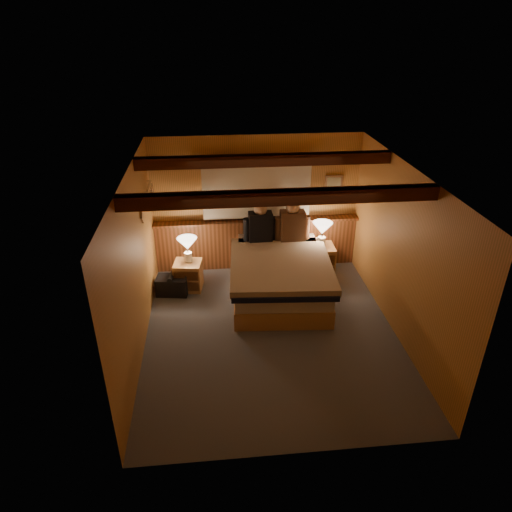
{
  "coord_description": "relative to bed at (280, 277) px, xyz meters",
  "views": [
    {
      "loc": [
        -0.76,
        -5.34,
        4.07
      ],
      "look_at": [
        -0.18,
        0.4,
        1.06
      ],
      "focal_mm": 32.0,
      "sensor_mm": 36.0,
      "label": 1
    }
  ],
  "objects": [
    {
      "name": "wall_back",
      "position": [
        -0.27,
        1.12,
        0.84
      ],
      "size": [
        3.6,
        0.0,
        3.6
      ],
      "primitive_type": "plane",
      "rotation": [
        1.57,
        0.0,
        0.0
      ],
      "color": "#CC8849",
      "rests_on": "floor"
    },
    {
      "name": "wall_left",
      "position": [
        -2.07,
        -0.98,
        0.84
      ],
      "size": [
        0.0,
        4.2,
        4.2
      ],
      "primitive_type": "plane",
      "rotation": [
        1.57,
        0.0,
        1.57
      ],
      "color": "#CC8849",
      "rests_on": "floor"
    },
    {
      "name": "lamp_left",
      "position": [
        -1.47,
        0.44,
        0.43
      ],
      "size": [
        0.33,
        0.33,
        0.43
      ],
      "color": "white",
      "rests_on": "nightstand_left"
    },
    {
      "name": "curtain_window",
      "position": [
        -0.27,
        1.05,
        1.16
      ],
      "size": [
        2.18,
        0.09,
        1.11
      ],
      "color": "#4B2112",
      "rests_on": "wall_back"
    },
    {
      "name": "lamp_right",
      "position": [
        0.81,
        0.64,
        0.51
      ],
      "size": [
        0.34,
        0.34,
        0.44
      ],
      "color": "white",
      "rests_on": "nightstand_right"
    },
    {
      "name": "ceiling",
      "position": [
        -0.27,
        -0.98,
        2.04
      ],
      "size": [
        4.2,
        4.2,
        0.0
      ],
      "primitive_type": "plane",
      "rotation": [
        3.14,
        0.0,
        0.0
      ],
      "color": "#C18348",
      "rests_on": "wall_back"
    },
    {
      "name": "person_right",
      "position": [
        0.3,
        0.71,
        0.62
      ],
      "size": [
        0.61,
        0.24,
        0.74
      ],
      "rotation": [
        0.0,
        0.0,
        0.01
      ],
      "color": "#523321",
      "rests_on": "bed"
    },
    {
      "name": "duffel_bag",
      "position": [
        -1.76,
        0.24,
        -0.2
      ],
      "size": [
        0.55,
        0.38,
        0.37
      ],
      "rotation": [
        0.0,
        0.0,
        -0.15
      ],
      "color": "black",
      "rests_on": "floor"
    },
    {
      "name": "nightstand_left",
      "position": [
        -1.49,
        0.39,
        -0.11
      ],
      "size": [
        0.49,
        0.46,
        0.49
      ],
      "rotation": [
        0.0,
        0.0,
        -0.13
      ],
      "color": "tan",
      "rests_on": "floor"
    },
    {
      "name": "floor",
      "position": [
        -0.27,
        -0.98,
        -0.36
      ],
      "size": [
        4.2,
        4.2,
        0.0
      ],
      "primitive_type": "plane",
      "color": "slate",
      "rests_on": "ground"
    },
    {
      "name": "bed",
      "position": [
        0.0,
        0.0,
        0.0
      ],
      "size": [
        1.69,
        2.11,
        0.69
      ],
      "rotation": [
        0.0,
        0.0,
        -0.07
      ],
      "color": "tan",
      "rests_on": "floor"
    },
    {
      "name": "person_left",
      "position": [
        -0.24,
        0.74,
        0.61
      ],
      "size": [
        0.59,
        0.24,
        0.71
      ],
      "rotation": [
        0.0,
        0.0,
        0.01
      ],
      "color": "black",
      "rests_on": "bed"
    },
    {
      "name": "coat_rail",
      "position": [
        -1.99,
        0.6,
        1.31
      ],
      "size": [
        0.05,
        0.55,
        0.24
      ],
      "color": "silver",
      "rests_on": "wall_left"
    },
    {
      "name": "wall_right",
      "position": [
        1.53,
        -0.98,
        0.84
      ],
      "size": [
        0.0,
        4.2,
        4.2
      ],
      "primitive_type": "plane",
      "rotation": [
        1.57,
        0.0,
        -1.57
      ],
      "color": "#CC8849",
      "rests_on": "floor"
    },
    {
      "name": "wall_front",
      "position": [
        -0.27,
        -3.08,
        0.84
      ],
      "size": [
        3.6,
        0.0,
        3.6
      ],
      "primitive_type": "plane",
      "rotation": [
        -1.57,
        0.0,
        0.0
      ],
      "color": "#CC8849",
      "rests_on": "floor"
    },
    {
      "name": "ceiling_beams",
      "position": [
        -0.27,
        -0.83,
        1.95
      ],
      "size": [
        3.6,
        1.65,
        0.16
      ],
      "color": "#4B2112",
      "rests_on": "ceiling"
    },
    {
      "name": "nightstand_right",
      "position": [
        0.79,
        0.62,
        -0.08
      ],
      "size": [
        0.52,
        0.47,
        0.56
      ],
      "rotation": [
        0.0,
        0.0,
        -0.02
      ],
      "color": "tan",
      "rests_on": "floor"
    },
    {
      "name": "wainscot",
      "position": [
        -0.27,
        1.05,
        0.13
      ],
      "size": [
        3.6,
        0.23,
        0.94
      ],
      "color": "brown",
      "rests_on": "wall_back"
    },
    {
      "name": "framed_print",
      "position": [
        1.08,
        1.1,
        1.19
      ],
      "size": [
        0.3,
        0.04,
        0.25
      ],
      "color": "#A67D53",
      "rests_on": "wall_back"
    }
  ]
}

